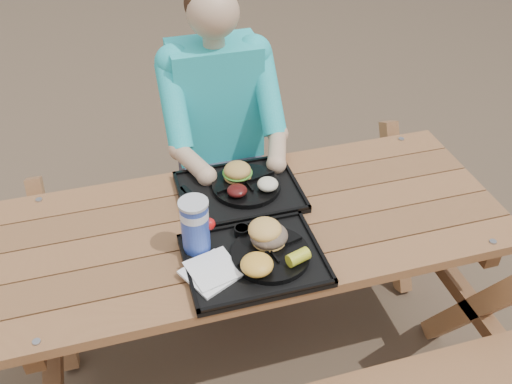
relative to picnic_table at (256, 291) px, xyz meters
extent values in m
plane|color=#999999|center=(0.00, 0.00, -0.38)|extent=(60.00, 60.00, 0.00)
cube|color=black|center=(-0.07, -0.20, 0.39)|extent=(0.45, 0.35, 0.02)
cube|color=black|center=(-0.02, 0.16, 0.39)|extent=(0.45, 0.35, 0.02)
cylinder|color=black|center=(-0.01, -0.21, 0.41)|extent=(0.26, 0.26, 0.02)
cylinder|color=black|center=(0.01, 0.17, 0.41)|extent=(0.26, 0.26, 0.02)
cube|color=white|center=(-0.22, -0.23, 0.40)|extent=(0.21, 0.21, 0.02)
cylinder|color=#1532A2|center=(-0.23, -0.10, 0.49)|extent=(0.09, 0.09, 0.19)
cylinder|color=black|center=(-0.07, -0.08, 0.41)|extent=(0.05, 0.05, 0.03)
cylinder|color=yellow|center=(-0.02, -0.07, 0.41)|extent=(0.05, 0.05, 0.03)
ellipsoid|color=yellow|center=(-0.08, -0.27, 0.44)|extent=(0.10, 0.10, 0.05)
cube|color=black|center=(-0.20, 0.17, 0.40)|extent=(0.08, 0.15, 0.01)
ellipsoid|color=#480F0E|center=(-0.04, 0.12, 0.43)|extent=(0.08, 0.08, 0.03)
ellipsoid|color=#F2EBCD|center=(0.08, 0.12, 0.44)|extent=(0.08, 0.08, 0.04)
camera|label=1|loc=(-0.43, -1.48, 1.72)|focal=40.00mm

